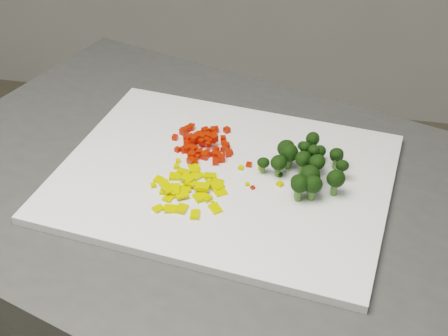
% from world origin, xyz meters
% --- Properties ---
extents(cutting_board, '(0.55, 0.46, 0.01)m').
position_xyz_m(cutting_board, '(-0.34, 0.28, 0.91)').
color(cutting_board, white).
rests_on(cutting_board, counter_block).
extents(carrot_pile, '(0.11, 0.11, 0.03)m').
position_xyz_m(carrot_pile, '(-0.39, 0.35, 0.93)').
color(carrot_pile, red).
rests_on(carrot_pile, cutting_board).
extents(pepper_pile, '(0.13, 0.13, 0.02)m').
position_xyz_m(pepper_pile, '(-0.39, 0.23, 0.92)').
color(pepper_pile, '#D7BE0B').
rests_on(pepper_pile, cutting_board).
extents(broccoli_pile, '(0.13, 0.13, 0.06)m').
position_xyz_m(broccoli_pile, '(-0.22, 0.30, 0.94)').
color(broccoli_pile, black).
rests_on(broccoli_pile, cutting_board).
extents(carrot_cube_0, '(0.01, 0.01, 0.01)m').
position_xyz_m(carrot_cube_0, '(-0.41, 0.35, 0.93)').
color(carrot_cube_0, red).
rests_on(carrot_cube_0, carrot_pile).
extents(carrot_cube_1, '(0.01, 0.01, 0.01)m').
position_xyz_m(carrot_cube_1, '(-0.36, 0.32, 0.92)').
color(carrot_cube_1, red).
rests_on(carrot_cube_1, carrot_pile).
extents(carrot_cube_2, '(0.01, 0.01, 0.01)m').
position_xyz_m(carrot_cube_2, '(-0.40, 0.35, 0.93)').
color(carrot_cube_2, red).
rests_on(carrot_cube_2, carrot_pile).
extents(carrot_cube_3, '(0.02, 0.02, 0.01)m').
position_xyz_m(carrot_cube_3, '(-0.39, 0.38, 0.92)').
color(carrot_cube_3, red).
rests_on(carrot_cube_3, carrot_pile).
extents(carrot_cube_4, '(0.01, 0.01, 0.01)m').
position_xyz_m(carrot_cube_4, '(-0.39, 0.32, 0.92)').
color(carrot_cube_4, red).
rests_on(carrot_cube_4, carrot_pile).
extents(carrot_cube_5, '(0.01, 0.01, 0.01)m').
position_xyz_m(carrot_cube_5, '(-0.39, 0.34, 0.93)').
color(carrot_cube_5, red).
rests_on(carrot_cube_5, carrot_pile).
extents(carrot_cube_6, '(0.01, 0.01, 0.01)m').
position_xyz_m(carrot_cube_6, '(-0.37, 0.33, 0.92)').
color(carrot_cube_6, red).
rests_on(carrot_cube_6, carrot_pile).
extents(carrot_cube_7, '(0.01, 0.01, 0.01)m').
position_xyz_m(carrot_cube_7, '(-0.36, 0.35, 0.92)').
color(carrot_cube_7, red).
rests_on(carrot_cube_7, carrot_pile).
extents(carrot_cube_8, '(0.01, 0.01, 0.01)m').
position_xyz_m(carrot_cube_8, '(-0.44, 0.35, 0.92)').
color(carrot_cube_8, red).
rests_on(carrot_cube_8, carrot_pile).
extents(carrot_cube_9, '(0.01, 0.01, 0.01)m').
position_xyz_m(carrot_cube_9, '(-0.40, 0.29, 0.92)').
color(carrot_cube_9, red).
rests_on(carrot_cube_9, carrot_pile).
extents(carrot_cube_10, '(0.01, 0.01, 0.01)m').
position_xyz_m(carrot_cube_10, '(-0.42, 0.32, 0.92)').
color(carrot_cube_10, red).
rests_on(carrot_cube_10, carrot_pile).
extents(carrot_cube_11, '(0.01, 0.01, 0.01)m').
position_xyz_m(carrot_cube_11, '(-0.42, 0.38, 0.92)').
color(carrot_cube_11, red).
rests_on(carrot_cube_11, carrot_pile).
extents(carrot_cube_12, '(0.01, 0.01, 0.01)m').
position_xyz_m(carrot_cube_12, '(-0.37, 0.36, 0.92)').
color(carrot_cube_12, red).
rests_on(carrot_cube_12, carrot_pile).
extents(carrot_cube_13, '(0.01, 0.01, 0.01)m').
position_xyz_m(carrot_cube_13, '(-0.41, 0.35, 0.92)').
color(carrot_cube_13, red).
rests_on(carrot_cube_13, carrot_pile).
extents(carrot_cube_14, '(0.01, 0.01, 0.01)m').
position_xyz_m(carrot_cube_14, '(-0.40, 0.31, 0.92)').
color(carrot_cube_14, red).
rests_on(carrot_cube_14, carrot_pile).
extents(carrot_cube_15, '(0.01, 0.01, 0.01)m').
position_xyz_m(carrot_cube_15, '(-0.36, 0.39, 0.92)').
color(carrot_cube_15, red).
rests_on(carrot_cube_15, carrot_pile).
extents(carrot_cube_16, '(0.01, 0.01, 0.01)m').
position_xyz_m(carrot_cube_16, '(-0.39, 0.37, 0.92)').
color(carrot_cube_16, red).
rests_on(carrot_cube_16, carrot_pile).
extents(carrot_cube_17, '(0.01, 0.01, 0.01)m').
position_xyz_m(carrot_cube_17, '(-0.40, 0.29, 0.92)').
color(carrot_cube_17, red).
rests_on(carrot_cube_17, carrot_pile).
extents(carrot_cube_18, '(0.01, 0.01, 0.01)m').
position_xyz_m(carrot_cube_18, '(-0.38, 0.34, 0.93)').
color(carrot_cube_18, red).
rests_on(carrot_cube_18, carrot_pile).
extents(carrot_cube_19, '(0.01, 0.01, 0.01)m').
position_xyz_m(carrot_cube_19, '(-0.36, 0.32, 0.92)').
color(carrot_cube_19, red).
rests_on(carrot_cube_19, carrot_pile).
extents(carrot_cube_20, '(0.01, 0.01, 0.01)m').
position_xyz_m(carrot_cube_20, '(-0.40, 0.30, 0.92)').
color(carrot_cube_20, red).
rests_on(carrot_cube_20, carrot_pile).
extents(carrot_cube_21, '(0.01, 0.01, 0.01)m').
position_xyz_m(carrot_cube_21, '(-0.38, 0.32, 0.92)').
color(carrot_cube_21, red).
rests_on(carrot_cube_21, carrot_pile).
extents(carrot_cube_22, '(0.01, 0.01, 0.01)m').
position_xyz_m(carrot_cube_22, '(-0.39, 0.31, 0.92)').
color(carrot_cube_22, red).
rests_on(carrot_cube_22, carrot_pile).
extents(carrot_cube_23, '(0.01, 0.01, 0.01)m').
position_xyz_m(carrot_cube_23, '(-0.37, 0.35, 0.93)').
color(carrot_cube_23, red).
rests_on(carrot_cube_23, carrot_pile).
extents(carrot_cube_24, '(0.01, 0.01, 0.01)m').
position_xyz_m(carrot_cube_24, '(-0.35, 0.33, 0.92)').
color(carrot_cube_24, red).
rests_on(carrot_cube_24, carrot_pile).
extents(carrot_cube_25, '(0.02, 0.02, 0.01)m').
position_xyz_m(carrot_cube_25, '(-0.41, 0.32, 0.92)').
color(carrot_cube_25, red).
rests_on(carrot_cube_25, carrot_pile).
extents(carrot_cube_26, '(0.01, 0.01, 0.01)m').
position_xyz_m(carrot_cube_26, '(-0.42, 0.39, 0.92)').
color(carrot_cube_26, red).
rests_on(carrot_cube_26, carrot_pile).
extents(carrot_cube_27, '(0.01, 0.01, 0.01)m').
position_xyz_m(carrot_cube_27, '(-0.34, 0.33, 0.92)').
color(carrot_cube_27, red).
rests_on(carrot_cube_27, carrot_pile).
extents(carrot_cube_28, '(0.01, 0.01, 0.01)m').
position_xyz_m(carrot_cube_28, '(-0.38, 0.31, 0.92)').
color(carrot_cube_28, red).
rests_on(carrot_cube_28, carrot_pile).
extents(carrot_cube_29, '(0.01, 0.01, 0.01)m').
position_xyz_m(carrot_cube_29, '(-0.40, 0.31, 0.92)').
color(carrot_cube_29, red).
rests_on(carrot_cube_29, carrot_pile).
extents(carrot_cube_30, '(0.02, 0.02, 0.01)m').
position_xyz_m(carrot_cube_30, '(-0.40, 0.32, 0.92)').
color(carrot_cube_30, red).
rests_on(carrot_cube_30, carrot_pile).
extents(carrot_cube_31, '(0.01, 0.01, 0.01)m').
position_xyz_m(carrot_cube_31, '(-0.38, 0.33, 0.92)').
color(carrot_cube_31, red).
rests_on(carrot_cube_31, carrot_pile).
extents(carrot_cube_32, '(0.01, 0.01, 0.01)m').
position_xyz_m(carrot_cube_32, '(-0.38, 0.34, 0.93)').
color(carrot_cube_32, red).
rests_on(carrot_cube_32, carrot_pile).
extents(carrot_cube_33, '(0.01, 0.01, 0.01)m').
position_xyz_m(carrot_cube_33, '(-0.40, 0.37, 0.92)').
color(carrot_cube_33, red).
rests_on(carrot_cube_33, carrot_pile).
extents(carrot_cube_34, '(0.01, 0.01, 0.01)m').
position_xyz_m(carrot_cube_34, '(-0.36, 0.32, 0.92)').
color(carrot_cube_34, red).
rests_on(carrot_cube_34, carrot_pile).
extents(carrot_cube_35, '(0.01, 0.01, 0.01)m').
position_xyz_m(carrot_cube_35, '(-0.43, 0.37, 0.92)').
color(carrot_cube_35, red).
rests_on(carrot_cube_35, carrot_pile).
extents(carrot_cube_36, '(0.01, 0.01, 0.01)m').
position_xyz_m(carrot_cube_36, '(-0.41, 0.35, 0.92)').
color(carrot_cube_36, red).
rests_on(carrot_cube_36, carrot_pile).
extents(carrot_cube_37, '(0.01, 0.01, 0.01)m').
position_xyz_m(carrot_cube_37, '(-0.41, 0.34, 0.92)').
color(carrot_cube_37, red).
rests_on(carrot_cube_37, carrot_pile).
extents(carrot_cube_38, '(0.01, 0.01, 0.01)m').
position_xyz_m(carrot_cube_38, '(-0.41, 0.37, 0.92)').
color(carrot_cube_38, red).
rests_on(carrot_cube_38, carrot_pile).
extents(carrot_cube_39, '(0.01, 0.01, 0.01)m').
position_xyz_m(carrot_cube_39, '(-0.38, 0.36, 0.93)').
color(carrot_cube_39, red).
rests_on(carrot_cube_39, carrot_pile).
extents(carrot_cube_40, '(0.01, 0.01, 0.01)m').
position_xyz_m(carrot_cube_40, '(-0.40, 0.38, 0.92)').
color(carrot_cube_40, red).
rests_on(carrot_cube_40, carrot_pile).
extents(carrot_cube_41, '(0.01, 0.01, 0.01)m').
position_xyz_m(carrot_cube_41, '(-0.41, 0.34, 0.92)').
color(carrot_cube_41, red).
rests_on(carrot_cube_41, carrot_pile).
extents(carrot_cube_42, '(0.01, 0.01, 0.01)m').
position_xyz_m(carrot_cube_42, '(-0.39, 0.35, 0.93)').
color(carrot_cube_42, red).
rests_on(carrot_cube_42, carrot_pile).
extents(carrot_cube_43, '(0.01, 0.01, 0.01)m').
position_xyz_m(carrot_cube_43, '(-0.39, 0.35, 0.92)').
color(carrot_cube_43, red).
rests_on(carrot_cube_43, carrot_pile).
extents(carrot_cube_44, '(0.01, 0.01, 0.01)m').
position_xyz_m(carrot_cube_44, '(-0.42, 0.36, 0.92)').
color(carrot_cube_44, red).
rests_on(carrot_cube_44, carrot_pile).
extents(carrot_cube_45, '(0.01, 0.01, 0.01)m').
position_xyz_m(carrot_cube_45, '(-0.39, 0.29, 0.92)').
color(carrot_cube_45, red).
rests_on(carrot_cube_45, carrot_pile).
extents(carrot_cube_46, '(0.01, 0.01, 0.01)m').
position_xyz_m(carrot_cube_46, '(-0.43, 0.37, 0.92)').
color(carrot_cube_46, red).
rests_on(carrot_cube_46, carrot_pile).
extents(carrot_cube_47, '(0.01, 0.01, 0.01)m').
position_xyz_m(carrot_cube_47, '(-0.36, 0.36, 0.92)').
color(carrot_cube_47, red).
rests_on(carrot_cube_47, carrot_pile).
extents(carrot_cube_48, '(0.01, 0.01, 0.01)m').
position_xyz_m(carrot_cube_48, '(-0.39, 0.35, 0.92)').
color(carrot_cube_48, red).
rests_on(carrot_cube_48, carrot_pile).
extents(carrot_cube_49, '(0.01, 0.01, 0.01)m').
position_xyz_m(carrot_cube_49, '(-0.38, 0.39, 0.92)').
color(carrot_cube_49, red).
rests_on(carrot_cube_49, carrot_pile).
extents(carrot_cube_50, '(0.01, 0.01, 0.01)m').
position_xyz_m(carrot_cube_50, '(-0.43, 0.32, 0.92)').
color(carrot_cube_50, red).
rests_on(carrot_cube_50, carrot_pile).
extents(carrot_cube_51, '(0.01, 0.01, 0.01)m').
position_xyz_m(carrot_cube_51, '(-0.39, 0.32, 0.92)').
color(carrot_cube_51, red).
rests_on(carrot_cube_51, carrot_pile).
extents(carrot_cube_52, '(0.01, 0.01, 0.01)m').
position_xyz_m(carrot_cube_52, '(-0.34, 0.32, 0.92)').
color(carrot_cube_52, red).
rests_on(carrot_cube_52, carrot_pile).
extents(carrot_cube_53, '(0.01, 0.01, 0.01)m').
position_xyz_m(carrot_cube_53, '(-0.39, 0.35, 0.92)').
color(carrot_cube_53, red).
rests_on(carrot_cube_53, carrot_pile).
extents(carrot_cube_54, '(0.01, 0.01, 0.01)m').
position_xyz_m(carrot_cube_54, '(-0.36, 0.30, 0.92)').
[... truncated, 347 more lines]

